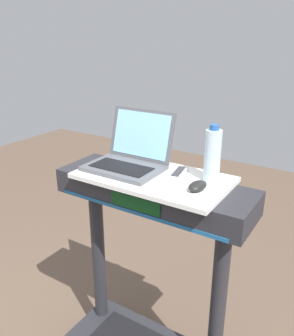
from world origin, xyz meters
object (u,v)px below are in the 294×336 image
water_bottle (213,155)px  tv_remote (178,174)px  computer_mouse (198,186)px  laptop (130,156)px

water_bottle → tv_remote: bearing=-167.4°
computer_mouse → water_bottle: (0.01, 0.12, 0.09)m
water_bottle → tv_remote: 0.17m
water_bottle → tv_remote: size_ratio=1.44×
laptop → water_bottle: bearing=7.5°
computer_mouse → water_bottle: water_bottle is taller
laptop → computer_mouse: (0.37, -0.07, -0.03)m
computer_mouse → water_bottle: size_ratio=0.42×
computer_mouse → tv_remote: 0.16m
computer_mouse → water_bottle: 0.15m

